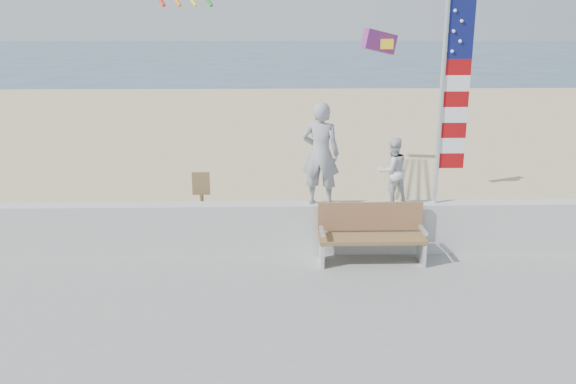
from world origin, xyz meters
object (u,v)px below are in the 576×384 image
child (392,171)px  flag (449,93)px  bench (371,233)px  adult (321,154)px

child → flag: bearing=157.5°
bench → flag: (1.30, 0.45, 2.30)m
flag → child: bearing=180.0°
adult → bench: adult is taller
adult → child: adult is taller
child → bench: size_ratio=0.65×
adult → bench: (0.85, -0.45, -1.28)m
child → bench: (-0.40, -0.45, -0.97)m
adult → flag: bearing=-165.8°
bench → flag: size_ratio=0.51×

